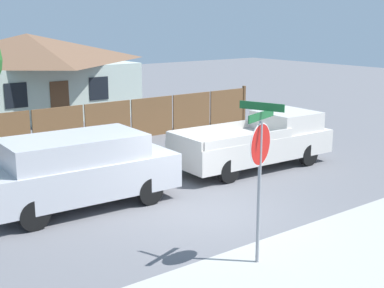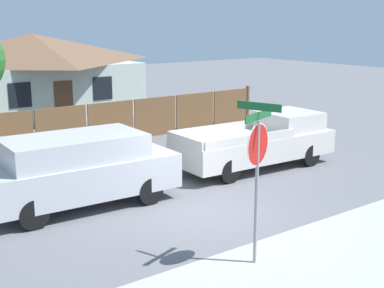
{
  "view_description": "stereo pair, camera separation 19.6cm",
  "coord_description": "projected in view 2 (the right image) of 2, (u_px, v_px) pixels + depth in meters",
  "views": [
    {
      "loc": [
        -8.08,
        -9.78,
        4.75
      ],
      "look_at": [
        0.13,
        0.89,
        1.6
      ],
      "focal_mm": 50.0,
      "sensor_mm": 36.0,
      "label": 1
    },
    {
      "loc": [
        -7.92,
        -9.9,
        4.75
      ],
      "look_at": [
        0.13,
        0.89,
        1.6
      ],
      "focal_mm": 50.0,
      "sensor_mm": 36.0,
      "label": 2
    }
  ],
  "objects": [
    {
      "name": "wooden_fence",
      "position": [
        111.0,
        122.0,
        20.99
      ],
      "size": [
        14.59,
        0.12,
        1.71
      ],
      "color": "brown",
      "rests_on": "ground"
    },
    {
      "name": "orange_pickup",
      "position": [
        260.0,
        142.0,
        17.49
      ],
      "size": [
        5.56,
        2.23,
        1.72
      ],
      "rotation": [
        0.0,
        0.0,
        -0.05
      ],
      "color": "silver",
      "rests_on": "ground"
    },
    {
      "name": "stop_sign",
      "position": [
        258.0,
        155.0,
        10.2
      ],
      "size": [
        0.98,
        0.88,
        3.23
      ],
      "rotation": [
        0.0,
        0.0,
        0.33
      ],
      "color": "gray",
      "rests_on": "ground"
    },
    {
      "name": "house",
      "position": [
        34.0,
        73.0,
        27.21
      ],
      "size": [
        9.66,
        7.79,
        4.06
      ],
      "color": "#B2C1B7",
      "rests_on": "ground"
    },
    {
      "name": "sidewalk_strip",
      "position": [
        322.0,
        264.0,
        10.61
      ],
      "size": [
        36.0,
        3.2,
        0.01
      ],
      "color": "#A3A39E",
      "rests_on": "ground"
    },
    {
      "name": "ground_plane",
      "position": [
        209.0,
        213.0,
        13.42
      ],
      "size": [
        80.0,
        80.0,
        0.0
      ],
      "primitive_type": "plane",
      "color": "slate"
    },
    {
      "name": "red_suv",
      "position": [
        78.0,
        168.0,
        13.73
      ],
      "size": [
        5.06,
        2.26,
        1.88
      ],
      "rotation": [
        0.0,
        0.0,
        -0.05
      ],
      "color": "#B7B7BC",
      "rests_on": "ground"
    }
  ]
}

